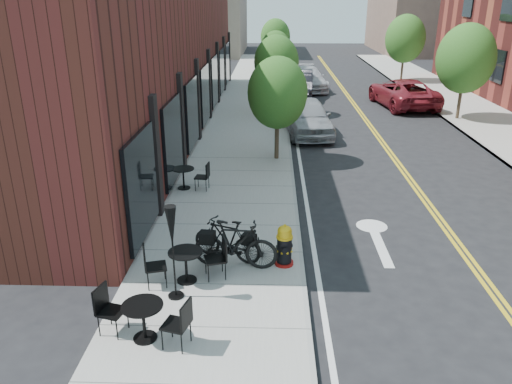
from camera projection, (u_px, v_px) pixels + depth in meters
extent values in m
plane|color=black|center=(306.00, 290.00, 10.74)|extent=(120.00, 120.00, 0.00)
cube|color=#9E9B93|center=(242.00, 152.00, 20.07)|extent=(4.00, 70.00, 0.12)
cube|color=#471F17|center=(147.00, 53.00, 22.67)|extent=(5.00, 28.00, 7.00)
cube|color=#726656|center=(207.00, 5.00, 53.77)|extent=(8.00, 14.00, 10.00)
cylinder|color=#382B1E|center=(277.00, 138.00, 18.78)|extent=(0.16, 0.16, 1.61)
ellipsoid|color=#2C5C1D|center=(277.00, 93.00, 18.16)|extent=(2.20, 2.20, 2.64)
cylinder|color=#382B1E|center=(276.00, 97.00, 26.21)|extent=(0.16, 0.16, 1.68)
ellipsoid|color=#2C5C1D|center=(276.00, 62.00, 25.56)|extent=(2.30, 2.30, 2.76)
cylinder|color=#382B1E|center=(275.00, 75.00, 33.66)|extent=(0.16, 0.16, 1.57)
ellipsoid|color=#2C5C1D|center=(276.00, 50.00, 33.07)|extent=(2.10, 2.10, 2.52)
cylinder|color=#382B1E|center=(275.00, 60.00, 41.08)|extent=(0.16, 0.16, 1.71)
ellipsoid|color=#2C5C1D|center=(275.00, 37.00, 40.41)|extent=(2.40, 2.40, 2.88)
cylinder|color=#382B1E|center=(460.00, 100.00, 24.97)|extent=(0.16, 0.16, 1.82)
ellipsoid|color=#2C5C1D|center=(466.00, 59.00, 24.22)|extent=(2.80, 2.80, 3.36)
cylinder|color=#382B1E|center=(402.00, 68.00, 36.13)|extent=(0.16, 0.16, 1.82)
ellipsoid|color=#2C5C1D|center=(405.00, 39.00, 35.38)|extent=(2.80, 2.80, 3.36)
cylinder|color=maroon|center=(284.00, 263.00, 11.54)|extent=(0.58, 0.58, 0.07)
cylinder|color=black|center=(284.00, 250.00, 11.42)|extent=(0.45, 0.45, 0.66)
cylinder|color=gold|center=(285.00, 237.00, 11.30)|extent=(0.50, 0.50, 0.04)
cylinder|color=gold|center=(285.00, 233.00, 11.27)|extent=(0.43, 0.43, 0.15)
ellipsoid|color=gold|center=(285.00, 230.00, 11.23)|extent=(0.42, 0.42, 0.19)
cylinder|color=gold|center=(285.00, 226.00, 11.20)|extent=(0.07, 0.07, 0.07)
imported|color=black|center=(227.00, 240.00, 11.58)|extent=(1.77, 1.10, 1.03)
imported|color=black|center=(235.00, 245.00, 11.21)|extent=(1.97, 0.73, 1.16)
cylinder|color=black|center=(187.00, 280.00, 10.87)|extent=(0.54, 0.54, 0.03)
cylinder|color=black|center=(186.00, 266.00, 10.75)|extent=(0.07, 0.07, 0.69)
cylinder|color=black|center=(185.00, 252.00, 10.62)|extent=(0.93, 0.93, 0.03)
cylinder|color=black|center=(145.00, 338.00, 9.04)|extent=(0.53, 0.53, 0.03)
cylinder|color=black|center=(144.00, 322.00, 8.92)|extent=(0.07, 0.07, 0.69)
cylinder|color=black|center=(142.00, 306.00, 8.79)|extent=(0.92, 0.92, 0.03)
cylinder|color=black|center=(184.00, 188.00, 16.08)|extent=(0.46, 0.46, 0.03)
cylinder|color=black|center=(184.00, 179.00, 15.96)|extent=(0.06, 0.06, 0.65)
cylinder|color=black|center=(183.00, 169.00, 15.84)|extent=(0.79, 0.79, 0.03)
cylinder|color=black|center=(176.00, 295.00, 10.31)|extent=(0.33, 0.33, 0.04)
cylinder|color=black|center=(173.00, 253.00, 9.95)|extent=(0.04, 0.04, 1.96)
cone|color=black|center=(171.00, 227.00, 9.73)|extent=(0.24, 0.24, 0.86)
imported|color=#96989E|center=(307.00, 117.00, 22.55)|extent=(2.42, 4.93, 1.62)
imported|color=black|center=(298.00, 84.00, 30.88)|extent=(2.05, 5.08, 1.64)
imported|color=#BAB9BE|center=(307.00, 79.00, 33.31)|extent=(2.74, 5.34, 1.48)
imported|color=maroon|center=(403.00, 93.00, 28.22)|extent=(3.37, 5.98, 1.58)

